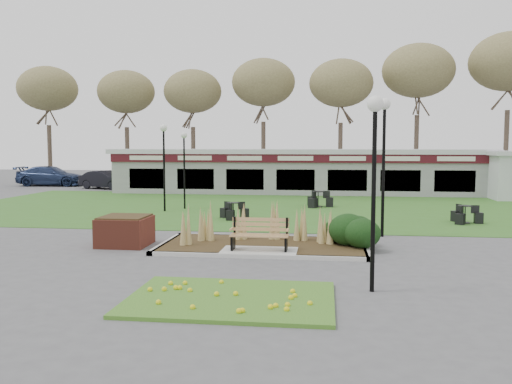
# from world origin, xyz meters

# --- Properties ---
(ground) EXTENTS (100.00, 100.00, 0.00)m
(ground) POSITION_xyz_m (0.00, 0.00, 0.00)
(ground) COLOR #515154
(ground) RESTS_ON ground
(lawn) EXTENTS (34.00, 16.00, 0.02)m
(lawn) POSITION_xyz_m (0.00, 12.00, 0.01)
(lawn) COLOR #366620
(lawn) RESTS_ON ground
(flower_bed) EXTENTS (4.20, 3.00, 0.16)m
(flower_bed) POSITION_xyz_m (0.00, -4.60, 0.07)
(flower_bed) COLOR #2F611B
(flower_bed) RESTS_ON ground
(planting_bed) EXTENTS (6.75, 3.40, 1.27)m
(planting_bed) POSITION_xyz_m (1.27, 1.35, 0.37)
(planting_bed) COLOR #302013
(planting_bed) RESTS_ON ground
(park_bench) EXTENTS (1.70, 0.66, 0.93)m
(park_bench) POSITION_xyz_m (0.00, 0.25, 0.59)
(park_bench) COLOR #A46E4A
(park_bench) RESTS_ON ground
(brick_planter) EXTENTS (1.50, 1.50, 0.95)m
(brick_planter) POSITION_xyz_m (-4.40, 1.00, 0.48)
(brick_planter) COLOR brown
(brick_planter) RESTS_ON ground
(food_pavilion) EXTENTS (24.60, 3.40, 2.90)m
(food_pavilion) POSITION_xyz_m (0.00, 19.96, 1.48)
(food_pavilion) COLOR gray
(food_pavilion) RESTS_ON ground
(tree_backdrop) EXTENTS (47.24, 5.24, 10.36)m
(tree_backdrop) POSITION_xyz_m (0.00, 28.00, 8.36)
(tree_backdrop) COLOR #47382B
(tree_backdrop) RESTS_ON ground
(lamp_post_near_left) EXTENTS (0.35, 0.35, 4.23)m
(lamp_post_near_left) POSITION_xyz_m (2.92, -3.50, 3.08)
(lamp_post_near_left) COLOR black
(lamp_post_near_left) RESTS_ON ground
(lamp_post_near_right) EXTENTS (0.40, 0.40, 4.77)m
(lamp_post_near_right) POSITION_xyz_m (3.86, 3.74, 3.48)
(lamp_post_near_right) COLOR black
(lamp_post_near_right) RESTS_ON ground
(lamp_post_mid_left) EXTENTS (0.35, 0.35, 4.16)m
(lamp_post_mid_left) POSITION_xyz_m (-5.76, 9.69, 3.03)
(lamp_post_mid_left) COLOR black
(lamp_post_mid_left) RESTS_ON ground
(lamp_post_far_left) EXTENTS (0.32, 0.32, 3.82)m
(lamp_post_far_left) POSITION_xyz_m (-5.06, 10.76, 2.78)
(lamp_post_far_left) COLOR black
(lamp_post_far_left) RESTS_ON ground
(bistro_set_b) EXTENTS (1.31, 1.18, 0.70)m
(bistro_set_b) POSITION_xyz_m (-2.03, 7.45, 0.25)
(bistro_set_b) COLOR black
(bistro_set_b) RESTS_ON ground
(bistro_set_c) EXTENTS (1.20, 1.35, 0.72)m
(bistro_set_c) POSITION_xyz_m (7.51, 7.37, 0.26)
(bistro_set_c) COLOR black
(bistro_set_c) RESTS_ON ground
(bistro_set_d) EXTENTS (1.34, 1.49, 0.79)m
(bistro_set_d) POSITION_xyz_m (1.51, 12.44, 0.28)
(bistro_set_d) COLOR black
(bistro_set_d) RESTS_ON ground
(car_silver) EXTENTS (4.98, 2.97, 1.59)m
(car_silver) POSITION_xyz_m (-13.09, 24.97, 0.79)
(car_silver) COLOR silver
(car_silver) RESTS_ON ground
(car_black) EXTENTS (4.24, 2.59, 1.32)m
(car_black) POSITION_xyz_m (-13.93, 22.01, 0.66)
(car_black) COLOR black
(car_black) RESTS_ON ground
(car_blue) EXTENTS (5.36, 2.41, 1.53)m
(car_blue) POSITION_xyz_m (-19.30, 24.28, 0.76)
(car_blue) COLOR navy
(car_blue) RESTS_ON ground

